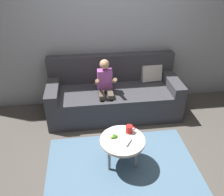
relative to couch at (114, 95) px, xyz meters
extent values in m
plane|color=#4C4742|center=(-0.01, -1.27, -0.31)|extent=(9.83, 9.83, 0.00)
cube|color=#999EA8|center=(-0.01, 0.39, 0.94)|extent=(4.91, 0.05, 2.50)
cube|color=#38383D|center=(-0.01, -0.05, -0.09)|extent=(2.01, 0.80, 0.43)
cube|color=#38383D|center=(-0.01, 0.27, 0.35)|extent=(2.01, 0.16, 0.45)
cube|color=#38383D|center=(-0.92, -0.05, 0.20)|extent=(0.18, 0.80, 0.15)
cube|color=#38383D|center=(0.91, -0.05, 0.20)|extent=(0.18, 0.80, 0.15)
cube|color=silver|center=(0.64, 0.19, 0.26)|extent=(0.34, 0.20, 0.28)
cylinder|color=#4C4238|center=(-0.21, -0.36, -0.09)|extent=(0.07, 0.07, 0.43)
cylinder|color=#4C4238|center=(-0.09, -0.36, -0.09)|extent=(0.07, 0.07, 0.43)
cube|color=#4C4238|center=(-0.21, -0.23, 0.16)|extent=(0.08, 0.27, 0.08)
cube|color=#4C4238|center=(-0.09, -0.23, 0.16)|extent=(0.08, 0.27, 0.08)
cube|color=#994C9E|center=(-0.15, -0.09, 0.32)|extent=(0.21, 0.13, 0.32)
cylinder|color=tan|center=(-0.28, -0.21, 0.36)|extent=(0.05, 0.23, 0.19)
cylinder|color=tan|center=(-0.03, -0.21, 0.36)|extent=(0.05, 0.23, 0.19)
sphere|color=tan|center=(-0.15, -0.09, 0.58)|extent=(0.14, 0.14, 0.14)
cylinder|color=beige|center=(-0.06, -1.18, 0.10)|extent=(0.52, 0.52, 0.04)
cylinder|color=gray|center=(-0.22, -1.22, -0.11)|extent=(0.04, 0.04, 0.38)
cylinder|color=gray|center=(0.10, -1.22, -0.11)|extent=(0.04, 0.04, 0.38)
cylinder|color=gray|center=(-0.06, -1.01, -0.11)|extent=(0.04, 0.04, 0.38)
cube|color=slate|center=(-0.06, -1.18, -0.30)|extent=(1.82, 1.15, 0.01)
cube|color=white|center=(-0.01, -1.25, 0.13)|extent=(0.11, 0.14, 0.02)
cylinder|color=#99999E|center=(-0.04, -1.28, 0.14)|extent=(0.02, 0.02, 0.00)
cylinder|color=silver|center=(-0.02, -1.25, 0.14)|extent=(0.01, 0.01, 0.00)
cylinder|color=silver|center=(0.00, -1.23, 0.14)|extent=(0.01, 0.01, 0.00)
ellipsoid|color=#72C638|center=(-0.16, -1.14, 0.13)|extent=(0.10, 0.07, 0.04)
cylinder|color=#4C4C51|center=(-0.16, -1.14, 0.16)|extent=(0.02, 0.02, 0.01)
cylinder|color=red|center=(0.04, -1.06, 0.16)|extent=(0.08, 0.08, 0.10)
torus|color=red|center=(0.09, -1.06, 0.17)|extent=(0.06, 0.01, 0.06)
camera|label=1|loc=(-0.44, -3.18, 1.93)|focal=37.81mm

